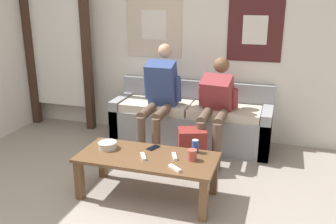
{
  "coord_description": "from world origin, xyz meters",
  "views": [
    {
      "loc": [
        1.36,
        -2.24,
        1.86
      ],
      "look_at": [
        0.26,
        1.26,
        0.68
      ],
      "focal_mm": 40.0,
      "sensor_mm": 36.0,
      "label": 1
    }
  ],
  "objects": [
    {
      "name": "couch",
      "position": [
        0.3,
        2.13,
        0.29
      ],
      "size": [
        1.98,
        0.65,
        0.78
      ],
      "color": "gray",
      "rests_on": "ground_plane"
    },
    {
      "name": "person_seated_adult",
      "position": [
        -0.02,
        1.82,
        0.69
      ],
      "size": [
        0.47,
        0.89,
        1.27
      ],
      "color": "brown",
      "rests_on": "ground_plane"
    },
    {
      "name": "game_controller_near_right",
      "position": [
        0.55,
        0.54,
        0.43
      ],
      "size": [
        0.14,
        0.11,
        0.03
      ],
      "color": "white",
      "rests_on": "coffee_table"
    },
    {
      "name": "pillar_candle",
      "position": [
        0.64,
        0.76,
        0.47
      ],
      "size": [
        0.09,
        0.09,
        0.11
      ],
      "color": "#B24C42",
      "rests_on": "coffee_table"
    },
    {
      "name": "ceramic_bowl",
      "position": [
        -0.2,
        0.78,
        0.45
      ],
      "size": [
        0.19,
        0.19,
        0.07
      ],
      "color": "#B7B2A8",
      "rests_on": "coffee_table"
    },
    {
      "name": "door_frame",
      "position": [
        -1.65,
        2.25,
        1.2
      ],
      "size": [
        1.0,
        0.1,
        2.15
      ],
      "color": "#382319",
      "rests_on": "ground_plane"
    },
    {
      "name": "cell_phone",
      "position": [
        0.22,
        0.91,
        0.42
      ],
      "size": [
        0.11,
        0.15,
        0.01
      ],
      "color": "black",
      "rests_on": "coffee_table"
    },
    {
      "name": "coffee_table",
      "position": [
        0.23,
        0.73,
        0.35
      ],
      "size": [
        1.29,
        0.58,
        0.42
      ],
      "color": "brown",
      "rests_on": "ground_plane"
    },
    {
      "name": "drink_can_blue",
      "position": [
        0.63,
        0.94,
        0.48
      ],
      "size": [
        0.07,
        0.07,
        0.12
      ],
      "color": "#28479E",
      "rests_on": "coffee_table"
    },
    {
      "name": "backpack",
      "position": [
        0.49,
        1.39,
        0.22
      ],
      "size": [
        0.36,
        0.34,
        0.46
      ],
      "color": "maroon",
      "rests_on": "ground_plane"
    },
    {
      "name": "wall_back",
      "position": [
        0.0,
        2.47,
        1.28
      ],
      "size": [
        10.0,
        0.07,
        2.55
      ],
      "color": "silver",
      "rests_on": "ground_plane"
    },
    {
      "name": "game_controller_far_center",
      "position": [
        0.48,
        0.77,
        0.43
      ],
      "size": [
        0.09,
        0.15,
        0.03
      ],
      "color": "white",
      "rests_on": "coffee_table"
    },
    {
      "name": "person_seated_teen",
      "position": [
        0.65,
        1.83,
        0.64
      ],
      "size": [
        0.47,
        0.92,
        1.14
      ],
      "color": "brown",
      "rests_on": "ground_plane"
    },
    {
      "name": "game_controller_near_left",
      "position": [
        0.21,
        0.68,
        0.43
      ],
      "size": [
        0.1,
        0.14,
        0.03
      ],
      "color": "white",
      "rests_on": "coffee_table"
    }
  ]
}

